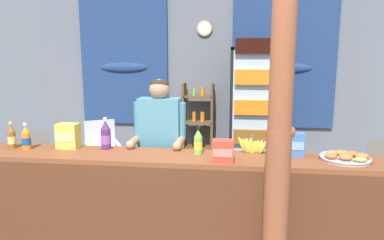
{
  "coord_description": "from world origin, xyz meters",
  "views": [
    {
      "loc": [
        0.59,
        -2.46,
        1.75
      ],
      "look_at": [
        0.17,
        0.85,
        1.15
      ],
      "focal_mm": 33.11,
      "sensor_mm": 36.0,
      "label": 1
    }
  ],
  "objects_px": {
    "snack_box_instant_noodle": "(68,136)",
    "bottle_shelf_rack": "(198,125)",
    "soda_bottle_grape_soda": "(106,136)",
    "snack_box_crackers": "(223,151)",
    "soda_bottle_orange_soda": "(26,138)",
    "snack_box_biscuit": "(293,144)",
    "plastic_lawn_chair": "(102,148)",
    "stall_counter": "(171,201)",
    "shopkeeper": "(160,139)",
    "soda_bottle_lime_soda": "(198,142)",
    "banana_bunch": "(252,146)",
    "drink_fridge": "(255,104)",
    "pastry_tray": "(345,157)",
    "soda_bottle_iced_tea": "(12,137)",
    "timber_post": "(279,138)"
  },
  "relations": [
    {
      "from": "snack_box_instant_noodle",
      "to": "bottle_shelf_rack",
      "type": "bearing_deg",
      "value": 69.18
    },
    {
      "from": "soda_bottle_grape_soda",
      "to": "snack_box_crackers",
      "type": "relative_size",
      "value": 1.61
    },
    {
      "from": "soda_bottle_orange_soda",
      "to": "snack_box_biscuit",
      "type": "bearing_deg",
      "value": 2.16
    },
    {
      "from": "plastic_lawn_chair",
      "to": "soda_bottle_grape_soda",
      "type": "relative_size",
      "value": 2.98
    },
    {
      "from": "stall_counter",
      "to": "snack_box_instant_noodle",
      "type": "bearing_deg",
      "value": 167.04
    },
    {
      "from": "shopkeeper",
      "to": "soda_bottle_lime_soda",
      "type": "distance_m",
      "value": 0.55
    },
    {
      "from": "soda_bottle_grape_soda",
      "to": "banana_bunch",
      "type": "xyz_separation_m",
      "value": [
        1.3,
        0.02,
        -0.06
      ]
    },
    {
      "from": "snack_box_crackers",
      "to": "drink_fridge",
      "type": "bearing_deg",
      "value": 81.45
    },
    {
      "from": "drink_fridge",
      "to": "snack_box_crackers",
      "type": "distance_m",
      "value": 2.4
    },
    {
      "from": "snack_box_instant_noodle",
      "to": "banana_bunch",
      "type": "xyz_separation_m",
      "value": [
        1.65,
        0.03,
        -0.05
      ]
    },
    {
      "from": "stall_counter",
      "to": "soda_bottle_grape_soda",
      "type": "xyz_separation_m",
      "value": [
        -0.63,
        0.24,
        0.49
      ]
    },
    {
      "from": "bottle_shelf_rack",
      "to": "snack_box_crackers",
      "type": "relative_size",
      "value": 7.5
    },
    {
      "from": "soda_bottle_lime_soda",
      "to": "snack_box_biscuit",
      "type": "relative_size",
      "value": 1.23
    },
    {
      "from": "shopkeeper",
      "to": "soda_bottle_grape_soda",
      "type": "distance_m",
      "value": 0.53
    },
    {
      "from": "drink_fridge",
      "to": "plastic_lawn_chair",
      "type": "distance_m",
      "value": 2.25
    },
    {
      "from": "snack_box_crackers",
      "to": "soda_bottle_orange_soda",
      "type": "bearing_deg",
      "value": 174.32
    },
    {
      "from": "soda_bottle_lime_soda",
      "to": "snack_box_instant_noodle",
      "type": "bearing_deg",
      "value": 177.65
    },
    {
      "from": "bottle_shelf_rack",
      "to": "drink_fridge",
      "type": "bearing_deg",
      "value": -20.37
    },
    {
      "from": "bottle_shelf_rack",
      "to": "pastry_tray",
      "type": "bearing_deg",
      "value": -59.67
    },
    {
      "from": "shopkeeper",
      "to": "soda_bottle_orange_soda",
      "type": "distance_m",
      "value": 1.2
    },
    {
      "from": "drink_fridge",
      "to": "soda_bottle_grape_soda",
      "type": "relative_size",
      "value": 6.87
    },
    {
      "from": "soda_bottle_grape_soda",
      "to": "soda_bottle_iced_tea",
      "type": "xyz_separation_m",
      "value": [
        -0.86,
        -0.08,
        -0.02
      ]
    },
    {
      "from": "bottle_shelf_rack",
      "to": "snack_box_crackers",
      "type": "height_order",
      "value": "bottle_shelf_rack"
    },
    {
      "from": "bottle_shelf_rack",
      "to": "pastry_tray",
      "type": "distance_m",
      "value": 2.91
    },
    {
      "from": "soda_bottle_orange_soda",
      "to": "pastry_tray",
      "type": "xyz_separation_m",
      "value": [
        2.74,
        0.01,
        -0.08
      ]
    },
    {
      "from": "shopkeeper",
      "to": "soda_bottle_orange_soda",
      "type": "xyz_separation_m",
      "value": [
        -1.13,
        -0.4,
        0.06
      ]
    },
    {
      "from": "timber_post",
      "to": "soda_bottle_grape_soda",
      "type": "xyz_separation_m",
      "value": [
        -1.45,
        0.53,
        -0.14
      ]
    },
    {
      "from": "soda_bottle_grape_soda",
      "to": "snack_box_biscuit",
      "type": "distance_m",
      "value": 1.63
    },
    {
      "from": "soda_bottle_orange_soda",
      "to": "pastry_tray",
      "type": "bearing_deg",
      "value": 0.21
    },
    {
      "from": "timber_post",
      "to": "soda_bottle_grape_soda",
      "type": "bearing_deg",
      "value": 159.83
    },
    {
      "from": "soda_bottle_lime_soda",
      "to": "snack_box_crackers",
      "type": "bearing_deg",
      "value": -44.96
    },
    {
      "from": "soda_bottle_orange_soda",
      "to": "pastry_tray",
      "type": "relative_size",
      "value": 0.61
    },
    {
      "from": "soda_bottle_lime_soda",
      "to": "snack_box_biscuit",
      "type": "bearing_deg",
      "value": 3.21
    },
    {
      "from": "bottle_shelf_rack",
      "to": "pastry_tray",
      "type": "relative_size",
      "value": 3.41
    },
    {
      "from": "pastry_tray",
      "to": "soda_bottle_iced_tea",
      "type": "bearing_deg",
      "value": 179.72
    },
    {
      "from": "bottle_shelf_rack",
      "to": "soda_bottle_lime_soda",
      "type": "height_order",
      "value": "bottle_shelf_rack"
    },
    {
      "from": "soda_bottle_grape_soda",
      "to": "soda_bottle_orange_soda",
      "type": "distance_m",
      "value": 0.71
    },
    {
      "from": "snack_box_instant_noodle",
      "to": "timber_post",
      "type": "bearing_deg",
      "value": -16.15
    },
    {
      "from": "timber_post",
      "to": "soda_bottle_lime_soda",
      "type": "bearing_deg",
      "value": 142.29
    },
    {
      "from": "shopkeeper",
      "to": "soda_bottle_iced_tea",
      "type": "height_order",
      "value": "shopkeeper"
    },
    {
      "from": "shopkeeper",
      "to": "snack_box_biscuit",
      "type": "relative_size",
      "value": 7.89
    },
    {
      "from": "plastic_lawn_chair",
      "to": "soda_bottle_iced_tea",
      "type": "height_order",
      "value": "soda_bottle_iced_tea"
    },
    {
      "from": "drink_fridge",
      "to": "soda_bottle_grape_soda",
      "type": "distance_m",
      "value": 2.53
    },
    {
      "from": "soda_bottle_orange_soda",
      "to": "pastry_tray",
      "type": "height_order",
      "value": "soda_bottle_orange_soda"
    },
    {
      "from": "soda_bottle_grape_soda",
      "to": "banana_bunch",
      "type": "bearing_deg",
      "value": 1.06
    },
    {
      "from": "shopkeeper",
      "to": "soda_bottle_grape_soda",
      "type": "xyz_separation_m",
      "value": [
        -0.43,
        -0.3,
        0.08
      ]
    },
    {
      "from": "soda_bottle_orange_soda",
      "to": "snack_box_biscuit",
      "type": "height_order",
      "value": "soda_bottle_orange_soda"
    },
    {
      "from": "timber_post",
      "to": "plastic_lawn_chair",
      "type": "height_order",
      "value": "timber_post"
    },
    {
      "from": "soda_bottle_iced_tea",
      "to": "pastry_tray",
      "type": "bearing_deg",
      "value": -0.28
    },
    {
      "from": "snack_box_instant_noodle",
      "to": "banana_bunch",
      "type": "relative_size",
      "value": 0.84
    }
  ]
}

